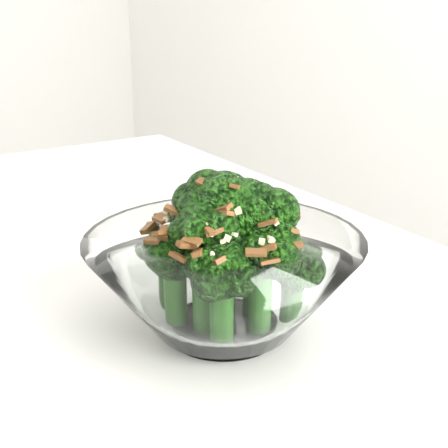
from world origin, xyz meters
The scene contains 1 object.
broccoli_dish centered at (0.10, 0.00, 0.80)m, with size 0.19×0.19×0.12m.
Camera 1 is at (0.37, -0.34, 0.99)m, focal length 55.00 mm.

